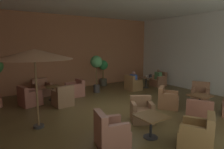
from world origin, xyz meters
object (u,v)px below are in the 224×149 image
at_px(armchair_mid_center_north, 110,133).
at_px(cafe_table_mid_center, 151,120).
at_px(armchair_mid_center_south, 142,112).
at_px(armchair_rear_right_east, 42,89).
at_px(armchair_rear_right_west, 63,98).
at_px(armchair_front_left_north, 133,85).
at_px(armchair_front_right_west, 168,100).
at_px(armchair_rear_right_north, 75,90).
at_px(potted_tree_left_corner, 96,66).
at_px(patron_by_window, 134,78).
at_px(cafe_table_front_right, 200,98).
at_px(iced_drink_cup, 146,76).
at_px(armchair_front_left_east, 159,81).
at_px(armchair_front_right_south, 200,95).
at_px(open_laptop, 149,77).
at_px(patron_with_friend, 158,75).
at_px(cafe_table_rear_right, 53,90).
at_px(armchair_front_right_north, 199,114).
at_px(potted_tree_mid_right, 103,70).
at_px(armchair_mid_center_east, 198,135).
at_px(patio_umbrella_tall_red, 34,55).
at_px(cafe_table_front_left, 146,80).
at_px(armchair_rear_right_south, 29,98).

bearing_deg(armchair_mid_center_north, cafe_table_mid_center, -12.53).
distance_m(armchair_mid_center_south, armchair_rear_right_east, 5.63).
distance_m(armchair_rear_right_east, armchair_rear_right_west, 2.24).
relative_size(armchair_front_left_north, armchair_front_right_west, 0.82).
bearing_deg(armchair_rear_right_north, potted_tree_left_corner, 3.21).
bearing_deg(armchair_mid_center_south, patron_by_window, 54.52).
bearing_deg(armchair_mid_center_south, armchair_mid_center_north, -156.08).
relative_size(cafe_table_front_right, cafe_table_mid_center, 0.97).
xyz_separation_m(potted_tree_left_corner, iced_drink_cup, (3.14, -0.48, -0.73)).
xyz_separation_m(armchair_rear_right_north, patron_by_window, (3.27, -0.57, 0.39)).
xyz_separation_m(armchair_front_left_east, cafe_table_front_right, (-2.11, -4.15, 0.19)).
bearing_deg(armchair_front_right_south, cafe_table_front_right, -148.15).
bearing_deg(armchair_rear_right_west, cafe_table_front_right, -39.80).
relative_size(cafe_table_front_right, armchair_front_right_south, 0.73).
distance_m(cafe_table_mid_center, open_laptop, 6.25).
bearing_deg(armchair_rear_right_west, patron_with_friend, 5.86).
bearing_deg(cafe_table_rear_right, armchair_front_right_north, -57.82).
bearing_deg(cafe_table_mid_center, armchair_front_left_north, 56.19).
bearing_deg(cafe_table_rear_right, armchair_front_left_north, -6.76).
bearing_deg(armchair_front_left_north, potted_tree_mid_right, 110.88).
relative_size(patron_with_friend, iced_drink_cup, 5.67).
relative_size(patron_by_window, open_laptop, 1.83).
bearing_deg(patron_by_window, armchair_rear_right_west, -171.90).
xyz_separation_m(cafe_table_rear_right, patron_by_window, (4.38, -0.51, 0.26)).
distance_m(armchair_mid_center_east, patron_with_friend, 7.32).
height_order(cafe_table_front_right, armchair_front_right_south, armchair_front_right_south).
distance_m(armchair_front_left_east, patio_umbrella_tall_red, 8.25).
bearing_deg(open_laptop, armchair_rear_right_north, 171.05).
relative_size(armchair_mid_center_north, open_laptop, 2.61).
relative_size(armchair_front_right_west, armchair_rear_right_north, 1.26).
bearing_deg(patron_with_friend, armchair_front_left_east, -0.66).
bearing_deg(cafe_table_rear_right, cafe_table_front_right, -47.04).
bearing_deg(cafe_table_mid_center, cafe_table_front_left, 48.55).
bearing_deg(cafe_table_rear_right, armchair_front_right_south, -37.00).
bearing_deg(cafe_table_front_left, armchair_front_left_north, -177.38).
bearing_deg(cafe_table_front_right, armchair_rear_right_west, 140.20).
bearing_deg(armchair_rear_right_south, cafe_table_front_left, -1.49).
relative_size(armchair_front_right_west, armchair_rear_right_east, 1.13).
relative_size(cafe_table_mid_center, armchair_rear_right_south, 0.81).
bearing_deg(armchair_front_left_north, patron_by_window, 2.62).
bearing_deg(potted_tree_mid_right, armchair_rear_right_east, -174.00).
relative_size(cafe_table_front_left, potted_tree_left_corner, 0.32).
bearing_deg(cafe_table_front_left, potted_tree_left_corner, 168.71).
height_order(cafe_table_front_left, armchair_mid_center_north, armchair_mid_center_north).
height_order(armchair_front_left_north, armchair_front_left_east, armchair_front_left_east).
bearing_deg(armchair_mid_center_east, iced_drink_cup, 57.75).
height_order(cafe_table_rear_right, open_laptop, open_laptop).
height_order(armchair_front_left_north, armchair_rear_right_north, armchair_front_left_north).
height_order(armchair_front_left_east, cafe_table_front_right, armchair_front_left_east).
xyz_separation_m(armchair_front_left_east, patio_umbrella_tall_red, (-7.67, -2.34, 1.94)).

